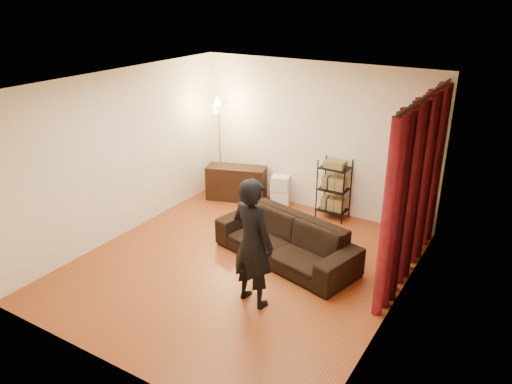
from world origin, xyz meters
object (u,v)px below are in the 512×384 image
Objects in this scene: sofa at (286,240)px; floor_lamp at (220,150)px; storage_boxes at (280,190)px; wire_shelf at (334,189)px; person at (253,243)px; media_cabinet at (236,183)px.

sofa is 2.74m from floor_lamp.
storage_boxes is 1.12m from wire_shelf.
person is at bearing -48.28° from floor_lamp.
storage_boxes is at bearing -4.58° from media_cabinet.
sofa is 1.31m from person.
sofa is 2.11m from storage_boxes.
floor_lamp reaches higher than storage_boxes.
person reaches higher than media_cabinet.
sofa is 1.29× the size of person.
media_cabinet is at bearing 174.78° from wire_shelf.
person is at bearing -69.22° from sofa.
storage_boxes is at bearing 167.68° from wire_shelf.
person is 2.97m from wire_shelf.
sofa is at bearing -33.46° from floor_lamp.
wire_shelf is (1.09, -0.03, 0.26)m from storage_boxes.
person is 1.54× the size of media_cabinet.
storage_boxes is (-1.23, 2.99, -0.58)m from person.
wire_shelf is at bearing 7.94° from floor_lamp.
media_cabinet is 0.57× the size of floor_lamp.
wire_shelf is 2.28m from floor_lamp.
media_cabinet is 1.04× the size of wire_shelf.
media_cabinet reaches higher than sofa.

